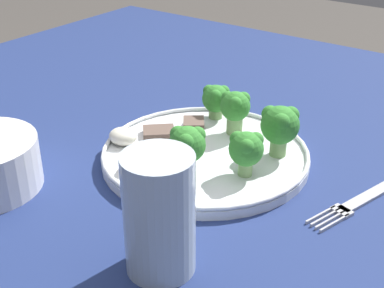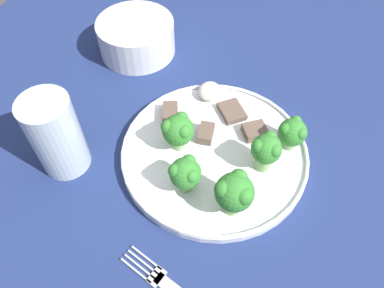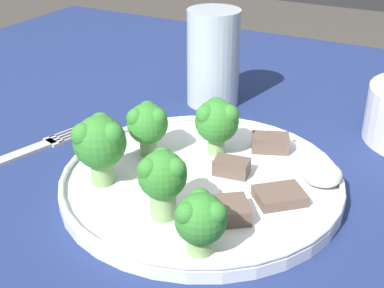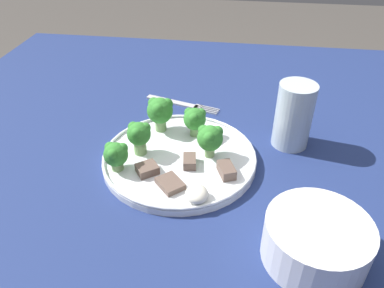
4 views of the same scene
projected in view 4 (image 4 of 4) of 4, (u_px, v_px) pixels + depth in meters
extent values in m
cube|color=navy|center=(169.00, 174.00, 0.69)|extent=(1.30, 1.16, 0.03)
cylinder|color=brown|center=(68.00, 136.00, 1.43)|extent=(0.06, 0.06, 0.70)
cylinder|color=brown|center=(350.00, 160.00, 1.31)|extent=(0.06, 0.06, 0.70)
cylinder|color=white|center=(180.00, 159.00, 0.69)|extent=(0.28, 0.28, 0.01)
torus|color=white|center=(180.00, 155.00, 0.68)|extent=(0.28, 0.28, 0.01)
cube|color=#B2B2B7|center=(172.00, 102.00, 0.87)|extent=(0.05, 0.13, 0.00)
cube|color=#B2B2B7|center=(197.00, 108.00, 0.85)|extent=(0.03, 0.02, 0.00)
cube|color=#B2B2B7|center=(206.00, 112.00, 0.84)|extent=(0.02, 0.05, 0.00)
cube|color=#B2B2B7|center=(207.00, 110.00, 0.84)|extent=(0.02, 0.05, 0.00)
cube|color=#B2B2B7|center=(208.00, 109.00, 0.85)|extent=(0.02, 0.05, 0.00)
cube|color=#B2B2B7|center=(209.00, 108.00, 0.85)|extent=(0.02, 0.05, 0.00)
cylinder|color=silver|center=(316.00, 241.00, 0.50)|extent=(0.14, 0.14, 0.06)
cylinder|color=silver|center=(315.00, 243.00, 0.50)|extent=(0.12, 0.12, 0.05)
cylinder|color=#B2C1CC|center=(294.00, 116.00, 0.70)|extent=(0.07, 0.07, 0.13)
cylinder|color=silver|center=(292.00, 127.00, 0.72)|extent=(0.06, 0.06, 0.07)
cylinder|color=#7FA866|center=(195.00, 130.00, 0.74)|extent=(0.02, 0.02, 0.02)
sphere|color=#337F2D|center=(195.00, 119.00, 0.72)|extent=(0.04, 0.04, 0.04)
sphere|color=#337F2D|center=(194.00, 118.00, 0.71)|extent=(0.02, 0.02, 0.02)
sphere|color=#337F2D|center=(201.00, 113.00, 0.72)|extent=(0.02, 0.02, 0.02)
sphere|color=#337F2D|center=(189.00, 113.00, 0.72)|extent=(0.02, 0.02, 0.02)
cylinder|color=#7FA866|center=(210.00, 151.00, 0.68)|extent=(0.02, 0.02, 0.02)
sphere|color=#337F2D|center=(210.00, 138.00, 0.67)|extent=(0.05, 0.05, 0.05)
sphere|color=#337F2D|center=(209.00, 138.00, 0.65)|extent=(0.02, 0.02, 0.02)
sphere|color=#337F2D|center=(217.00, 132.00, 0.66)|extent=(0.02, 0.02, 0.02)
sphere|color=#337F2D|center=(204.00, 131.00, 0.67)|extent=(0.02, 0.02, 0.02)
cylinder|color=#7FA866|center=(117.00, 165.00, 0.65)|extent=(0.02, 0.02, 0.02)
sphere|color=#337F2D|center=(116.00, 154.00, 0.64)|extent=(0.04, 0.04, 0.04)
sphere|color=#337F2D|center=(113.00, 154.00, 0.62)|extent=(0.02, 0.02, 0.02)
sphere|color=#337F2D|center=(122.00, 148.00, 0.64)|extent=(0.02, 0.02, 0.02)
sphere|color=#337F2D|center=(110.00, 147.00, 0.64)|extent=(0.02, 0.02, 0.02)
cylinder|color=#7FA866|center=(140.00, 147.00, 0.69)|extent=(0.02, 0.02, 0.03)
sphere|color=#337F2D|center=(139.00, 134.00, 0.67)|extent=(0.04, 0.04, 0.04)
sphere|color=#337F2D|center=(137.00, 133.00, 0.65)|extent=(0.02, 0.02, 0.02)
sphere|color=#337F2D|center=(145.00, 128.00, 0.67)|extent=(0.02, 0.02, 0.02)
sphere|color=#337F2D|center=(133.00, 127.00, 0.67)|extent=(0.02, 0.02, 0.02)
cylinder|color=#7FA866|center=(161.00, 124.00, 0.75)|extent=(0.02, 0.02, 0.03)
sphere|color=#337F2D|center=(160.00, 111.00, 0.73)|extent=(0.05, 0.05, 0.05)
sphere|color=#337F2D|center=(158.00, 109.00, 0.71)|extent=(0.02, 0.02, 0.02)
sphere|color=#337F2D|center=(167.00, 104.00, 0.73)|extent=(0.02, 0.02, 0.02)
sphere|color=#337F2D|center=(154.00, 103.00, 0.73)|extent=(0.02, 0.02, 0.02)
cube|color=brown|center=(226.00, 170.00, 0.64)|extent=(0.05, 0.04, 0.02)
cube|color=brown|center=(189.00, 162.00, 0.66)|extent=(0.04, 0.03, 0.02)
cube|color=brown|center=(170.00, 184.00, 0.62)|extent=(0.06, 0.06, 0.01)
cube|color=brown|center=(147.00, 169.00, 0.64)|extent=(0.05, 0.05, 0.02)
ellipsoid|color=silver|center=(197.00, 194.00, 0.59)|extent=(0.04, 0.04, 0.02)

